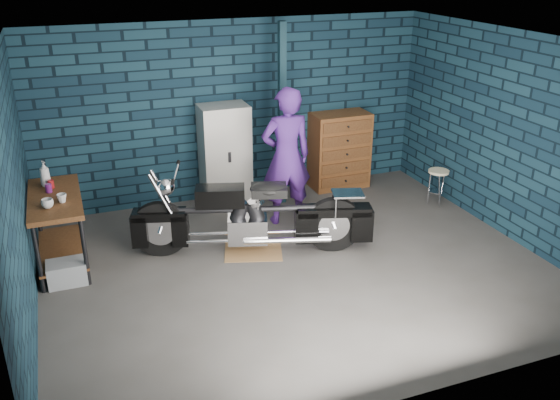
{
  "coord_description": "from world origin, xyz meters",
  "views": [
    {
      "loc": [
        -2.45,
        -5.92,
        3.64
      ],
      "look_at": [
        -0.1,
        0.3,
        0.79
      ],
      "focal_mm": 38.0,
      "sensor_mm": 36.0,
      "label": 1
    }
  ],
  "objects_px": {
    "workbench": "(60,231)",
    "locker": "(225,155)",
    "motorcycle": "(252,212)",
    "storage_bin": "(67,273)",
    "tool_chest": "(340,151)",
    "shop_stool": "(437,188)",
    "person": "(286,157)"
  },
  "relations": [
    {
      "from": "storage_bin",
      "to": "tool_chest",
      "type": "relative_size",
      "value": 0.36
    },
    {
      "from": "person",
      "to": "locker",
      "type": "relative_size",
      "value": 1.28
    },
    {
      "from": "shop_stool",
      "to": "storage_bin",
      "type": "bearing_deg",
      "value": -175.46
    },
    {
      "from": "workbench",
      "to": "motorcycle",
      "type": "bearing_deg",
      "value": -13.27
    },
    {
      "from": "person",
      "to": "shop_stool",
      "type": "relative_size",
      "value": 3.49
    },
    {
      "from": "workbench",
      "to": "locker",
      "type": "relative_size",
      "value": 0.92
    },
    {
      "from": "storage_bin",
      "to": "locker",
      "type": "distance_m",
      "value": 2.98
    },
    {
      "from": "motorcycle",
      "to": "storage_bin",
      "type": "relative_size",
      "value": 5.93
    },
    {
      "from": "storage_bin",
      "to": "person",
      "type": "bearing_deg",
      "value": 13.0
    },
    {
      "from": "motorcycle",
      "to": "tool_chest",
      "type": "relative_size",
      "value": 2.12
    },
    {
      "from": "tool_chest",
      "to": "shop_stool",
      "type": "bearing_deg",
      "value": -49.09
    },
    {
      "from": "motorcycle",
      "to": "tool_chest",
      "type": "bearing_deg",
      "value": 56.92
    },
    {
      "from": "locker",
      "to": "workbench",
      "type": "bearing_deg",
      "value": -154.72
    },
    {
      "from": "workbench",
      "to": "person",
      "type": "relative_size",
      "value": 0.72
    },
    {
      "from": "tool_chest",
      "to": "motorcycle",
      "type": "bearing_deg",
      "value": -140.37
    },
    {
      "from": "workbench",
      "to": "tool_chest",
      "type": "distance_m",
      "value": 4.49
    },
    {
      "from": "storage_bin",
      "to": "shop_stool",
      "type": "bearing_deg",
      "value": 4.54
    },
    {
      "from": "motorcycle",
      "to": "person",
      "type": "bearing_deg",
      "value": 62.18
    },
    {
      "from": "locker",
      "to": "shop_stool",
      "type": "relative_size",
      "value": 2.73
    },
    {
      "from": "locker",
      "to": "tool_chest",
      "type": "xyz_separation_m",
      "value": [
        1.91,
        0.0,
        -0.15
      ]
    },
    {
      "from": "locker",
      "to": "shop_stool",
      "type": "bearing_deg",
      "value": -22.33
    },
    {
      "from": "workbench",
      "to": "motorcycle",
      "type": "distance_m",
      "value": 2.36
    },
    {
      "from": "storage_bin",
      "to": "locker",
      "type": "xyz_separation_m",
      "value": [
        2.4,
        1.64,
        0.63
      ]
    },
    {
      "from": "storage_bin",
      "to": "workbench",
      "type": "bearing_deg",
      "value": 92.29
    },
    {
      "from": "motorcycle",
      "to": "storage_bin",
      "type": "xyz_separation_m",
      "value": [
        -2.28,
        0.04,
        -0.44
      ]
    },
    {
      "from": "locker",
      "to": "tool_chest",
      "type": "relative_size",
      "value": 1.25
    },
    {
      "from": "person",
      "to": "shop_stool",
      "type": "height_order",
      "value": "person"
    },
    {
      "from": "storage_bin",
      "to": "motorcycle",
      "type": "bearing_deg",
      "value": -1.05
    },
    {
      "from": "person",
      "to": "shop_stool",
      "type": "xyz_separation_m",
      "value": [
        2.35,
        -0.27,
        -0.69
      ]
    },
    {
      "from": "workbench",
      "to": "motorcycle",
      "type": "height_order",
      "value": "motorcycle"
    },
    {
      "from": "person",
      "to": "tool_chest",
      "type": "relative_size",
      "value": 1.59
    },
    {
      "from": "tool_chest",
      "to": "storage_bin",
      "type": "bearing_deg",
      "value": -159.13
    }
  ]
}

